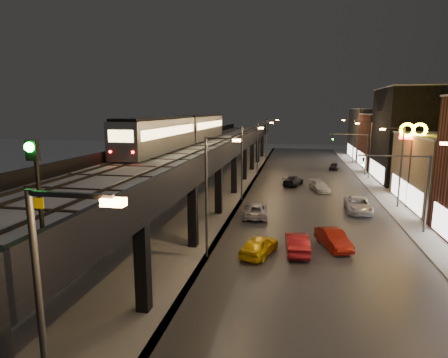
{
  "coord_description": "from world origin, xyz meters",
  "views": [
    {
      "loc": [
        5.58,
        -12.72,
        10.87
      ],
      "look_at": [
        -0.43,
        18.38,
        5.0
      ],
      "focal_mm": 30.0,
      "sensor_mm": 36.0,
      "label": 1
    }
  ],
  "objects_px": {
    "car_near_white": "(297,243)",
    "car_onc_white": "(320,187)",
    "rail_signal": "(35,172)",
    "car_onc_dark": "(358,205)",
    "car_mid_silver": "(255,210)",
    "subway_train": "(184,130)",
    "car_mid_dark": "(293,181)",
    "car_onc_red": "(334,167)",
    "car_onc_silver": "(333,239)",
    "car_taxi": "(259,246)"
  },
  "relations": [
    {
      "from": "car_mid_dark",
      "to": "car_onc_silver",
      "type": "relative_size",
      "value": 1.08
    },
    {
      "from": "car_onc_dark",
      "to": "car_taxi",
      "type": "bearing_deg",
      "value": -121.48
    },
    {
      "from": "car_mid_silver",
      "to": "car_mid_dark",
      "type": "distance_m",
      "value": 17.5
    },
    {
      "from": "car_mid_silver",
      "to": "car_onc_dark",
      "type": "xyz_separation_m",
      "value": [
        10.64,
        3.89,
        0.04
      ]
    },
    {
      "from": "rail_signal",
      "to": "car_taxi",
      "type": "xyz_separation_m",
      "value": [
        5.21,
        16.99,
        -8.27
      ]
    },
    {
      "from": "car_near_white",
      "to": "car_mid_dark",
      "type": "distance_m",
      "value": 26.29
    },
    {
      "from": "car_mid_silver",
      "to": "car_onc_silver",
      "type": "relative_size",
      "value": 1.18
    },
    {
      "from": "car_taxi",
      "to": "rail_signal",
      "type": "bearing_deg",
      "value": 89.79
    },
    {
      "from": "car_mid_dark",
      "to": "car_onc_red",
      "type": "bearing_deg",
      "value": -97.54
    },
    {
      "from": "rail_signal",
      "to": "car_onc_dark",
      "type": "bearing_deg",
      "value": 65.12
    },
    {
      "from": "subway_train",
      "to": "car_taxi",
      "type": "relative_size",
      "value": 8.06
    },
    {
      "from": "car_mid_silver",
      "to": "car_onc_red",
      "type": "height_order",
      "value": "car_mid_silver"
    },
    {
      "from": "rail_signal",
      "to": "car_onc_silver",
      "type": "height_order",
      "value": "rail_signal"
    },
    {
      "from": "car_mid_dark",
      "to": "car_onc_white",
      "type": "height_order",
      "value": "car_mid_dark"
    },
    {
      "from": "car_mid_silver",
      "to": "car_mid_dark",
      "type": "relative_size",
      "value": 1.09
    },
    {
      "from": "car_taxi",
      "to": "car_onc_red",
      "type": "xyz_separation_m",
      "value": [
        9.44,
        43.54,
        -0.12
      ]
    },
    {
      "from": "rail_signal",
      "to": "car_taxi",
      "type": "height_order",
      "value": "rail_signal"
    },
    {
      "from": "rail_signal",
      "to": "car_onc_white",
      "type": "xyz_separation_m",
      "value": [
        10.98,
        41.0,
        -8.34
      ]
    },
    {
      "from": "subway_train",
      "to": "car_taxi",
      "type": "height_order",
      "value": "subway_train"
    },
    {
      "from": "car_onc_dark",
      "to": "car_onc_red",
      "type": "relative_size",
      "value": 1.5
    },
    {
      "from": "car_mid_silver",
      "to": "car_mid_dark",
      "type": "height_order",
      "value": "car_mid_silver"
    },
    {
      "from": "subway_train",
      "to": "car_mid_dark",
      "type": "xyz_separation_m",
      "value": [
        13.81,
        8.07,
        -7.67
      ]
    },
    {
      "from": "car_near_white",
      "to": "car_onc_red",
      "type": "distance_m",
      "value": 42.97
    },
    {
      "from": "car_onc_red",
      "to": "rail_signal",
      "type": "bearing_deg",
      "value": -91.91
    },
    {
      "from": "car_taxi",
      "to": "car_mid_dark",
      "type": "bearing_deg",
      "value": -77.77
    },
    {
      "from": "car_mid_dark",
      "to": "car_onc_red",
      "type": "relative_size",
      "value": 1.3
    },
    {
      "from": "subway_train",
      "to": "car_onc_dark",
      "type": "height_order",
      "value": "subway_train"
    },
    {
      "from": "car_onc_dark",
      "to": "car_onc_silver",
      "type": "bearing_deg",
      "value": -105.72
    },
    {
      "from": "car_near_white",
      "to": "car_onc_white",
      "type": "xyz_separation_m",
      "value": [
        2.98,
        22.93,
        -0.1
      ]
    },
    {
      "from": "car_onc_silver",
      "to": "car_onc_red",
      "type": "relative_size",
      "value": 1.2
    },
    {
      "from": "car_near_white",
      "to": "car_onc_red",
      "type": "bearing_deg",
      "value": -103.56
    },
    {
      "from": "car_mid_silver",
      "to": "car_onc_white",
      "type": "xyz_separation_m",
      "value": [
        7.18,
        13.77,
        -0.05
      ]
    },
    {
      "from": "subway_train",
      "to": "car_taxi",
      "type": "xyz_separation_m",
      "value": [
        11.61,
        -19.3,
        -7.62
      ]
    },
    {
      "from": "car_mid_dark",
      "to": "car_onc_white",
      "type": "distance_m",
      "value": 4.9
    },
    {
      "from": "rail_signal",
      "to": "car_onc_dark",
      "type": "distance_m",
      "value": 35.29
    },
    {
      "from": "car_mid_silver",
      "to": "car_onc_dark",
      "type": "height_order",
      "value": "car_onc_dark"
    },
    {
      "from": "rail_signal",
      "to": "car_mid_silver",
      "type": "bearing_deg",
      "value": 82.07
    },
    {
      "from": "car_taxi",
      "to": "car_onc_white",
      "type": "height_order",
      "value": "car_taxi"
    },
    {
      "from": "car_mid_dark",
      "to": "car_onc_red",
      "type": "xyz_separation_m",
      "value": [
        7.24,
        16.17,
        -0.07
      ]
    },
    {
      "from": "car_onc_dark",
      "to": "car_onc_red",
      "type": "xyz_separation_m",
      "value": [
        0.22,
        29.4,
        -0.14
      ]
    },
    {
      "from": "car_near_white",
      "to": "subway_train",
      "type": "bearing_deg",
      "value": -56.33
    },
    {
      "from": "car_mid_dark",
      "to": "car_onc_silver",
      "type": "height_order",
      "value": "car_onc_silver"
    },
    {
      "from": "car_taxi",
      "to": "car_onc_white",
      "type": "distance_m",
      "value": 24.7
    },
    {
      "from": "car_mid_dark",
      "to": "car_near_white",
      "type": "bearing_deg",
      "value": 107.86
    },
    {
      "from": "car_mid_silver",
      "to": "car_onc_dark",
      "type": "distance_m",
      "value": 11.33
    },
    {
      "from": "car_mid_dark",
      "to": "car_onc_red",
      "type": "height_order",
      "value": "car_mid_dark"
    },
    {
      "from": "car_near_white",
      "to": "car_onc_white",
      "type": "bearing_deg",
      "value": -102.05
    },
    {
      "from": "car_onc_white",
      "to": "car_taxi",
      "type": "bearing_deg",
      "value": -118.53
    },
    {
      "from": "rail_signal",
      "to": "car_onc_silver",
      "type": "relative_size",
      "value": 0.76
    },
    {
      "from": "car_near_white",
      "to": "car_onc_dark",
      "type": "height_order",
      "value": "car_onc_dark"
    }
  ]
}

